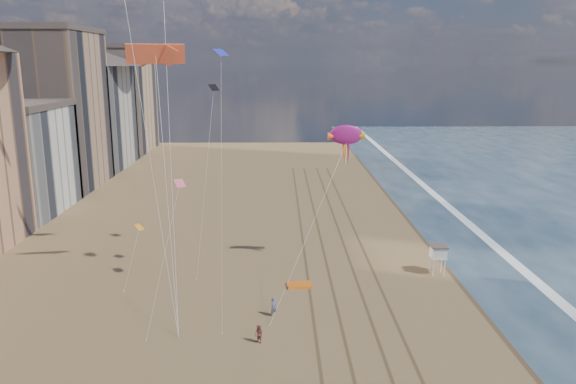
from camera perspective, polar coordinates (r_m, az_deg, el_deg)
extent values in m
plane|color=#42301E|center=(78.63, 16.38, -4.37)|extent=(260.00, 260.00, 0.00)
plane|color=white|center=(79.98, 19.26, -4.28)|extent=(260.00, 260.00, 0.00)
cube|color=brown|center=(65.72, 1.82, -7.28)|extent=(0.28, 120.00, 0.01)
cube|color=brown|center=(65.88, 3.93, -7.25)|extent=(0.28, 120.00, 0.01)
cube|color=brown|center=(66.17, 6.36, -7.21)|extent=(0.28, 120.00, 0.01)
cube|color=brown|center=(66.48, 8.26, -7.17)|extent=(0.28, 120.00, 0.01)
cube|color=silver|center=(95.89, -26.09, 2.83)|extent=(14.00, 18.00, 16.00)
cube|color=#473D38|center=(94.94, -26.61, 7.88)|extent=(14.28, 18.36, 1.00)
cube|color=tan|center=(111.97, -23.02, 7.53)|extent=(16.00, 20.00, 28.00)
cube|color=#473D38|center=(111.75, -23.71, 14.93)|extent=(16.32, 20.40, 1.00)
cube|color=#BCB2A3|center=(130.76, -19.47, 7.16)|extent=(15.00, 22.00, 22.00)
cone|color=#473D38|center=(130.22, -19.92, 12.93)|extent=(34.22, 34.22, 4.40)
cube|color=tan|center=(151.71, -17.11, 8.81)|extent=(16.00, 24.00, 26.00)
cube|color=#473D38|center=(151.43, -17.46, 13.90)|extent=(16.32, 24.48, 1.00)
cylinder|color=silver|center=(63.66, 14.54, -7.52)|extent=(0.12, 0.12, 1.85)
cylinder|color=silver|center=(64.00, 15.62, -7.48)|extent=(0.12, 0.12, 1.85)
cylinder|color=silver|center=(64.77, 14.26, -7.14)|extent=(0.12, 0.12, 1.85)
cylinder|color=silver|center=(65.11, 15.31, -7.10)|extent=(0.12, 0.12, 1.85)
cube|color=silver|center=(64.02, 14.99, -6.41)|extent=(1.64, 1.64, 0.12)
cube|color=silver|center=(63.82, 15.02, -5.88)|extent=(1.54, 1.54, 1.13)
cube|color=#473D38|center=(63.61, 15.06, -5.32)|extent=(1.85, 1.85, 0.10)
cube|color=orange|center=(59.39, 1.16, -9.43)|extent=(2.64, 1.78, 0.29)
ellipsoid|color=#9B1770|center=(60.65, 5.94, 5.81)|extent=(3.98, 0.75, 2.36)
cone|color=#E74615|center=(60.52, 4.59, 5.65)|extent=(1.07, 0.89, 0.89)
cone|color=yellow|center=(60.86, 7.27, 5.63)|extent=(1.07, 0.89, 0.89)
cylinder|color=silver|center=(55.14, 2.39, -3.46)|extent=(0.03, 0.03, 21.62)
imported|color=slate|center=(52.63, -1.48, -11.59)|extent=(0.79, 0.77, 1.83)
imported|color=brown|center=(48.09, -2.98, -14.25)|extent=(0.99, 0.99, 1.62)
cube|color=#E65533|center=(55.05, -13.31, 13.50)|extent=(5.44, 1.79, 1.85)
plane|color=#F35E7B|center=(56.19, -10.94, 0.88)|extent=(1.53, 1.45, 0.65)
plane|color=#252ECA|center=(53.29, -6.83, 13.91)|extent=(1.81, 1.80, 0.64)
plane|color=orange|center=(66.92, -14.86, -3.46)|extent=(1.29, 1.36, 0.59)
plane|color=black|center=(63.19, -7.55, 10.48)|extent=(1.58, 1.52, 0.68)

